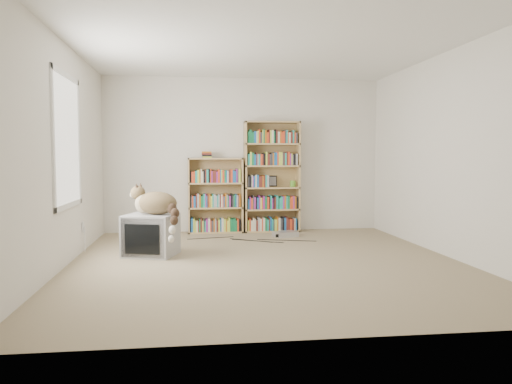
{
  "coord_description": "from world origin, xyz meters",
  "views": [
    {
      "loc": [
        -0.84,
        -5.67,
        1.21
      ],
      "look_at": [
        0.01,
        1.0,
        0.74
      ],
      "focal_mm": 35.0,
      "sensor_mm": 36.0,
      "label": 1
    }
  ],
  "objects": [
    {
      "name": "framed_print",
      "position": [
        0.48,
        2.44,
        0.82
      ],
      "size": [
        0.14,
        0.05,
        0.18
      ],
      "primitive_type": "cube",
      "rotation": [
        -0.17,
        0.0,
        0.0
      ],
      "color": "black",
      "rests_on": "bookcase_tall"
    },
    {
      "name": "cat",
      "position": [
        -1.25,
        0.49,
        0.62
      ],
      "size": [
        0.7,
        0.77,
        0.62
      ],
      "rotation": [
        0.0,
        0.0,
        -0.39
      ],
      "color": "#352415",
      "rests_on": "crt_tv"
    },
    {
      "name": "wall_right",
      "position": [
        2.25,
        0.0,
        1.25
      ],
      "size": [
        0.02,
        5.0,
        2.5
      ],
      "primitive_type": "cube",
      "color": "silver",
      "rests_on": "floor"
    },
    {
      "name": "wall_outlet",
      "position": [
        -2.24,
        0.9,
        0.32
      ],
      "size": [
        0.01,
        0.08,
        0.13
      ],
      "primitive_type": "cube",
      "color": "silver",
      "rests_on": "wall_left"
    },
    {
      "name": "ceiling",
      "position": [
        0.0,
        0.0,
        2.5
      ],
      "size": [
        4.5,
        5.0,
        0.02
      ],
      "primitive_type": "cube",
      "color": "white",
      "rests_on": "wall_back"
    },
    {
      "name": "bookcase_short",
      "position": [
        -0.47,
        2.36,
        0.55
      ],
      "size": [
        0.88,
        0.3,
        1.2
      ],
      "color": "#A58352",
      "rests_on": "floor"
    },
    {
      "name": "floor",
      "position": [
        0.0,
        0.0,
        0.0
      ],
      "size": [
        4.5,
        5.0,
        0.01
      ],
      "primitive_type": "cube",
      "color": "tan",
      "rests_on": "ground"
    },
    {
      "name": "floor_cables",
      "position": [
        -0.03,
        1.69,
        0.0
      ],
      "size": [
        1.2,
        0.7,
        0.01
      ],
      "primitive_type": null,
      "color": "black",
      "rests_on": "floor"
    },
    {
      "name": "green_mug",
      "position": [
        0.79,
        2.34,
        0.78
      ],
      "size": [
        0.09,
        0.09,
        0.1
      ],
      "primitive_type": "cylinder",
      "color": "#58A02D",
      "rests_on": "bookcase_tall"
    },
    {
      "name": "window",
      "position": [
        -2.24,
        0.2,
        1.4
      ],
      "size": [
        0.02,
        1.22,
        1.52
      ],
      "primitive_type": "cube",
      "color": "white",
      "rests_on": "wall_left"
    },
    {
      "name": "wall_back",
      "position": [
        0.0,
        2.5,
        1.25
      ],
      "size": [
        4.5,
        0.02,
        2.5
      ],
      "primitive_type": "cube",
      "color": "silver",
      "rests_on": "floor"
    },
    {
      "name": "crt_tv",
      "position": [
        -1.35,
        0.56,
        0.25
      ],
      "size": [
        0.72,
        0.69,
        0.51
      ],
      "rotation": [
        0.0,
        0.0,
        -0.31
      ],
      "color": "#A8A8AB",
      "rests_on": "floor"
    },
    {
      "name": "wall_front",
      "position": [
        0.0,
        -2.5,
        1.25
      ],
      "size": [
        4.5,
        0.02,
        2.5
      ],
      "primitive_type": "cube",
      "color": "silver",
      "rests_on": "floor"
    },
    {
      "name": "dvd_player",
      "position": [
        0.57,
        1.78,
        0.04
      ],
      "size": [
        0.4,
        0.34,
        0.08
      ],
      "primitive_type": "cube",
      "rotation": [
        0.0,
        0.0,
        0.32
      ],
      "color": "silver",
      "rests_on": "floor"
    },
    {
      "name": "wall_left",
      "position": [
        -2.25,
        0.0,
        1.25
      ],
      "size": [
        0.02,
        5.0,
        2.5
      ],
      "primitive_type": "cube",
      "color": "silver",
      "rests_on": "floor"
    },
    {
      "name": "bookcase_tall",
      "position": [
        0.45,
        2.36,
        0.85
      ],
      "size": [
        0.9,
        0.3,
        1.79
      ],
      "color": "#A58352",
      "rests_on": "floor"
    },
    {
      "name": "book_stack",
      "position": [
        -0.62,
        2.33,
        1.25
      ],
      "size": [
        0.18,
        0.23,
        0.1
      ],
      "primitive_type": "cube",
      "color": "red",
      "rests_on": "bookcase_short"
    }
  ]
}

